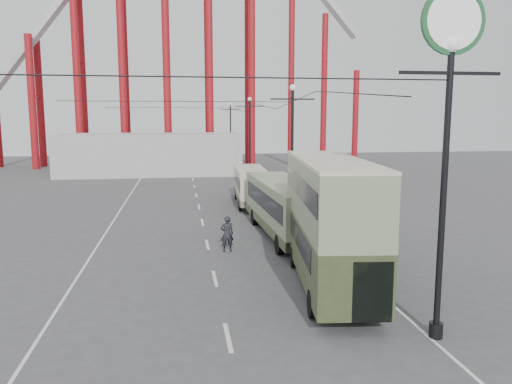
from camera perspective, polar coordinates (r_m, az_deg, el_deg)
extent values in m
plane|color=#444446|center=(18.63, -0.68, -13.54)|extent=(160.00, 160.00, 0.00)
cube|color=silver|center=(36.80, -6.36, -2.51)|extent=(0.15, 82.00, 0.01)
cube|color=silver|center=(38.55, 3.13, -1.96)|extent=(0.12, 120.00, 0.01)
cube|color=silver|center=(38.04, -15.50, -2.41)|extent=(0.12, 120.00, 0.01)
cylinder|color=black|center=(16.40, 20.61, -0.78)|extent=(0.20, 0.20, 9.00)
cylinder|color=black|center=(17.56, 19.86, -14.61)|extent=(0.44, 0.44, 0.50)
cube|color=black|center=(16.27, 21.32, 12.55)|extent=(3.20, 0.10, 0.10)
sphere|color=white|center=(16.35, 21.47, 15.34)|extent=(0.44, 0.44, 0.44)
cylinder|color=#1D572D|center=(16.46, 21.61, 17.75)|extent=(2.00, 0.12, 2.00)
cylinder|color=white|center=(16.46, 21.61, 17.75)|extent=(1.70, 0.16, 1.70)
cylinder|color=black|center=(36.09, 4.15, 4.51)|extent=(0.20, 0.20, 9.00)
cylinder|color=black|center=(36.63, 4.08, -2.14)|extent=(0.44, 0.44, 0.50)
cube|color=black|center=(36.03, 4.21, 10.55)|extent=(3.20, 0.10, 0.10)
sphere|color=white|center=(36.07, 4.23, 11.82)|extent=(0.44, 0.44, 0.44)
cylinder|color=black|center=(57.72, -0.72, 6.01)|extent=(0.20, 0.20, 9.00)
cylinder|color=black|center=(58.06, -0.71, 1.82)|extent=(0.44, 0.44, 0.50)
cube|color=black|center=(57.68, -0.72, 9.78)|extent=(3.20, 0.10, 0.10)
sphere|color=white|center=(57.70, -0.73, 10.58)|extent=(0.44, 0.44, 0.44)
cylinder|color=black|center=(79.55, -2.93, 6.68)|extent=(0.20, 0.20, 9.00)
cylinder|color=black|center=(79.79, -2.91, 3.63)|extent=(0.44, 0.44, 0.50)
cube|color=black|center=(79.52, -2.95, 9.41)|extent=(3.20, 0.10, 0.10)
sphere|color=white|center=(79.54, -2.96, 9.99)|extent=(0.44, 0.44, 0.44)
cylinder|color=maroon|center=(74.75, -24.22, 9.29)|extent=(1.00, 1.00, 18.00)
cylinder|color=maroon|center=(78.62, -23.44, 9.26)|extent=(1.00, 1.00, 18.00)
cylinder|color=maroon|center=(73.67, -19.82, 13.06)|extent=(1.00, 1.00, 27.00)
cylinder|color=maroon|center=(77.59, -19.25, 12.83)|extent=(1.00, 1.00, 27.00)
cylinder|color=maroon|center=(73.34, -15.20, 16.83)|extent=(1.00, 1.00, 36.00)
cylinder|color=maroon|center=(77.28, -14.86, 16.40)|extent=(1.00, 1.00, 36.00)
cylinder|color=maroon|center=(73.77, -10.40, 20.49)|extent=(1.00, 1.00, 45.00)
cylinder|color=maroon|center=(77.69, -10.31, 19.87)|extent=(1.00, 1.00, 45.00)
cylinder|color=maroon|center=(75.35, 4.07, 14.56)|extent=(0.90, 0.90, 30.00)
cylinder|color=maroon|center=(76.28, 7.77, 11.42)|extent=(0.90, 0.90, 22.00)
cylinder|color=maroon|center=(77.73, 11.29, 8.33)|extent=(0.90, 0.90, 14.00)
cube|color=#A5A5A0|center=(64.36, -11.91, 4.30)|extent=(22.00, 10.00, 5.00)
cube|color=#323D21|center=(20.92, 8.32, -6.40)|extent=(3.63, 10.19, 2.19)
cube|color=black|center=(20.81, 8.34, -5.21)|extent=(3.44, 8.21, 0.90)
cube|color=gray|center=(20.64, 8.39, -3.06)|extent=(3.65, 10.19, 0.30)
cube|color=gray|center=(20.43, 8.47, 0.37)|extent=(3.63, 10.19, 2.19)
cube|color=black|center=(20.41, 8.47, 0.64)|extent=(3.60, 9.60, 0.85)
cube|color=beige|center=(20.30, 8.54, 3.60)|extent=(3.65, 10.19, 0.12)
cylinder|color=black|center=(23.73, 4.35, -7.41)|extent=(0.39, 1.02, 1.00)
cylinder|color=black|center=(24.08, 9.73, -7.28)|extent=(0.39, 1.02, 1.00)
cylinder|color=black|center=(18.10, 6.48, -12.58)|extent=(0.39, 1.02, 1.00)
cylinder|color=black|center=(18.55, 13.54, -12.23)|extent=(0.39, 1.02, 1.00)
cube|color=gray|center=(29.49, 3.24, -1.60)|extent=(2.96, 11.59, 2.51)
cube|color=black|center=(29.41, 3.25, -0.80)|extent=(2.96, 10.34, 1.00)
cube|color=#323D21|center=(29.68, 3.22, -3.49)|extent=(2.99, 11.59, 0.52)
cube|color=gray|center=(29.28, 3.26, 0.98)|extent=(2.98, 11.59, 0.17)
cylinder|color=black|center=(32.61, -0.15, -2.95)|extent=(0.32, 1.06, 1.05)
cylinder|color=black|center=(33.11, 3.89, -2.80)|extent=(0.32, 1.06, 1.05)
cylinder|color=black|center=(26.01, 2.57, -5.92)|extent=(0.32, 1.06, 1.05)
cylinder|color=black|center=(26.62, 7.57, -5.64)|extent=(0.32, 1.06, 1.05)
cube|color=beige|center=(40.61, -0.59, 0.88)|extent=(2.83, 9.35, 2.22)
cube|color=black|center=(40.56, -0.59, 1.40)|extent=(2.80, 8.24, 0.88)
cube|color=#323D21|center=(40.73, -0.59, -0.34)|extent=(2.86, 9.35, 0.46)
cube|color=beige|center=(40.47, -0.59, 2.54)|extent=(2.85, 9.35, 0.15)
cylinder|color=black|center=(43.07, -2.24, -0.24)|extent=(0.31, 0.94, 0.92)
cylinder|color=black|center=(43.23, 0.52, -0.20)|extent=(0.31, 0.94, 0.92)
cylinder|color=black|center=(37.98, -1.80, -1.42)|extent=(0.31, 0.94, 0.92)
cylinder|color=black|center=(38.16, 1.32, -1.37)|extent=(0.31, 0.94, 0.92)
imported|color=black|center=(26.30, -3.33, -4.79)|extent=(0.74, 0.53, 1.92)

